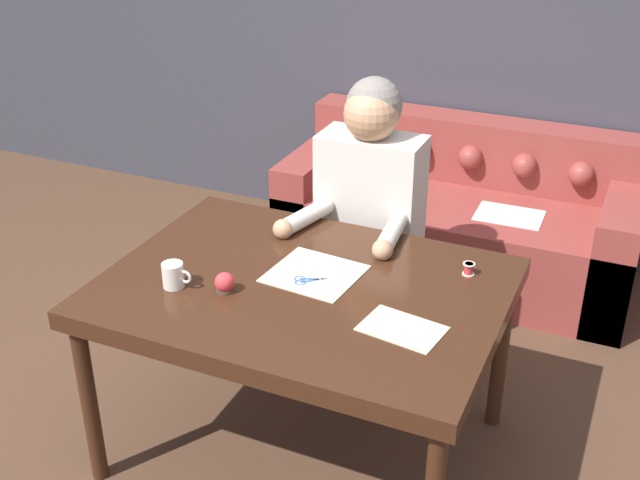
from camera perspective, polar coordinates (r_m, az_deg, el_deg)
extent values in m
plane|color=#4C3323|center=(3.25, -4.12, -14.97)|extent=(16.00, 16.00, 0.00)
cube|color=#383842|center=(4.52, 8.75, 15.72)|extent=(8.00, 0.06, 2.60)
cube|color=#381E11|center=(2.85, -1.19, -3.73)|extent=(1.40, 1.03, 0.07)
cylinder|color=#381E11|center=(3.05, -16.08, -11.13)|extent=(0.06, 0.06, 0.68)
cylinder|color=#381E11|center=(3.65, -7.20, -3.27)|extent=(0.06, 0.06, 0.68)
cylinder|color=#381E11|center=(3.26, 12.71, -7.87)|extent=(0.06, 0.06, 0.68)
cube|color=brown|center=(4.39, 9.66, 0.30)|extent=(1.84, 0.81, 0.44)
cube|color=brown|center=(4.50, 11.05, 6.34)|extent=(1.84, 0.22, 0.35)
cube|color=brown|center=(4.59, -0.15, 3.08)|extent=(0.20, 0.81, 0.60)
cube|color=brown|center=(4.26, 20.40, -0.79)|extent=(0.20, 0.81, 0.60)
sphere|color=brown|center=(4.53, 3.54, 6.97)|extent=(0.13, 0.13, 0.13)
sphere|color=brown|center=(4.45, 7.03, 6.41)|extent=(0.13, 0.13, 0.13)
sphere|color=brown|center=(4.38, 10.63, 5.80)|extent=(0.13, 0.13, 0.13)
sphere|color=brown|center=(4.33, 14.33, 5.16)|extent=(0.13, 0.13, 0.13)
sphere|color=brown|center=(4.30, 18.08, 4.48)|extent=(0.13, 0.13, 0.13)
cube|color=white|center=(4.15, 13.31, 1.72)|extent=(0.33, 0.25, 0.00)
cylinder|color=#33281E|center=(3.64, 3.34, -5.11)|extent=(0.28, 0.28, 0.47)
cube|color=beige|center=(3.39, 3.59, 2.57)|extent=(0.43, 0.22, 0.60)
sphere|color=tan|center=(3.22, 3.66, 8.95)|extent=(0.22, 0.22, 0.22)
sphere|color=slate|center=(3.24, 3.87, 9.56)|extent=(0.23, 0.23, 0.23)
cylinder|color=beige|center=(3.24, -1.03, 1.65)|extent=(0.14, 0.29, 0.07)
sphere|color=tan|center=(3.14, -2.66, 0.78)|extent=(0.08, 0.08, 0.08)
cylinder|color=beige|center=(3.11, 5.10, 0.46)|extent=(0.10, 0.29, 0.07)
sphere|color=tan|center=(2.99, 4.47, -0.70)|extent=(0.08, 0.08, 0.08)
cube|color=beige|center=(2.89, -0.38, -2.40)|extent=(0.34, 0.32, 0.00)
cube|color=beige|center=(2.60, 5.86, -6.29)|extent=(0.28, 0.21, 0.00)
cube|color=silver|center=(2.87, 1.07, -2.67)|extent=(0.09, 0.08, 0.00)
cube|color=#2D569E|center=(2.84, -0.69, -2.95)|extent=(0.06, 0.06, 0.00)
torus|color=#2D569E|center=(2.83, -1.39, -3.06)|extent=(0.04, 0.04, 0.01)
cube|color=silver|center=(2.85, 1.13, -2.87)|extent=(0.11, 0.05, 0.00)
cube|color=#2D569E|center=(2.85, -0.72, -2.82)|extent=(0.07, 0.04, 0.00)
torus|color=#2D569E|center=(2.86, -1.45, -2.80)|extent=(0.04, 0.04, 0.01)
cylinder|color=silver|center=(2.85, 0.01, -2.84)|extent=(0.01, 0.01, 0.01)
cylinder|color=silver|center=(2.84, -10.41, -2.47)|extent=(0.08, 0.08, 0.09)
torus|color=silver|center=(2.81, -9.57, -2.60)|extent=(0.05, 0.01, 0.05)
cylinder|color=red|center=(2.93, 10.53, -2.04)|extent=(0.03, 0.03, 0.04)
cylinder|color=beige|center=(2.92, 10.56, -1.69)|extent=(0.04, 0.04, 0.00)
cylinder|color=beige|center=(2.94, 10.49, -2.39)|extent=(0.04, 0.04, 0.00)
cylinder|color=#4C3828|center=(2.80, -6.76, -3.54)|extent=(0.06, 0.06, 0.01)
sphere|color=red|center=(2.79, -6.79, -3.00)|extent=(0.07, 0.07, 0.07)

